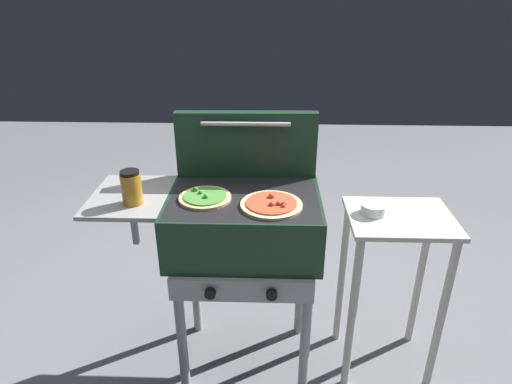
% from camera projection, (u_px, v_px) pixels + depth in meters
% --- Properties ---
extents(ground_plane, '(8.00, 8.00, 0.00)m').
position_uv_depth(ground_plane, '(246.00, 356.00, 2.25)').
color(ground_plane, gray).
extents(grill, '(0.96, 0.53, 0.90)m').
position_uv_depth(grill, '(241.00, 227.00, 1.92)').
color(grill, '#193823').
rests_on(grill, ground_plane).
extents(grill_lid_open, '(0.63, 0.09, 0.30)m').
position_uv_depth(grill_lid_open, '(246.00, 145.00, 1.99)').
color(grill_lid_open, '#193823').
rests_on(grill_lid_open, grill).
extents(pizza_pepperoni, '(0.25, 0.25, 0.04)m').
position_uv_depth(pizza_pepperoni, '(272.00, 204.00, 1.77)').
color(pizza_pepperoni, beige).
rests_on(pizza_pepperoni, grill).
extents(pizza_veggie, '(0.22, 0.22, 0.03)m').
position_uv_depth(pizza_veggie, '(205.00, 197.00, 1.83)').
color(pizza_veggie, '#E0C17F').
rests_on(pizza_veggie, grill).
extents(sauce_jar, '(0.08, 0.08, 0.14)m').
position_uv_depth(sauce_jar, '(131.00, 188.00, 1.77)').
color(sauce_jar, '#B77A1E').
rests_on(sauce_jar, grill).
extents(prep_table, '(0.44, 0.36, 0.82)m').
position_uv_depth(prep_table, '(393.00, 264.00, 1.98)').
color(prep_table, beige).
rests_on(prep_table, ground_plane).
extents(topping_bowl_near, '(0.11, 0.11, 0.04)m').
position_uv_depth(topping_bowl_near, '(373.00, 209.00, 1.88)').
color(topping_bowl_near, silver).
rests_on(topping_bowl_near, prep_table).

